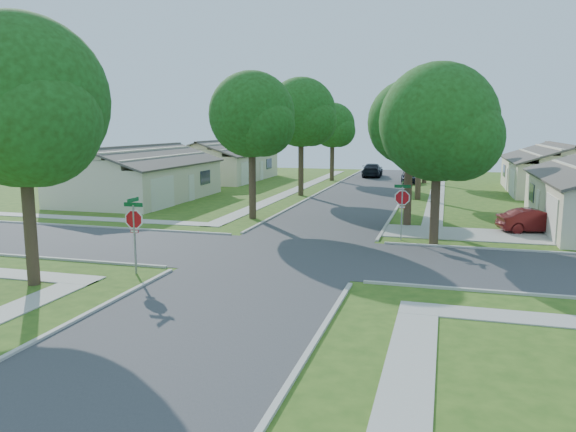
# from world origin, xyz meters

# --- Properties ---
(ground) EXTENTS (100.00, 100.00, 0.00)m
(ground) POSITION_xyz_m (0.00, 0.00, 0.00)
(ground) COLOR #2E5316
(ground) RESTS_ON ground
(road_ns) EXTENTS (7.00, 100.00, 0.02)m
(road_ns) POSITION_xyz_m (0.00, 0.00, 0.00)
(road_ns) COLOR #333335
(road_ns) RESTS_ON ground
(sidewalk_ne) EXTENTS (1.20, 40.00, 0.04)m
(sidewalk_ne) POSITION_xyz_m (6.10, 26.00, 0.02)
(sidewalk_ne) COLOR #9E9B91
(sidewalk_ne) RESTS_ON ground
(sidewalk_nw) EXTENTS (1.20, 40.00, 0.04)m
(sidewalk_nw) POSITION_xyz_m (-6.10, 26.00, 0.02)
(sidewalk_nw) COLOR #9E9B91
(sidewalk_nw) RESTS_ON ground
(driveway) EXTENTS (8.80, 3.60, 0.05)m
(driveway) POSITION_xyz_m (7.90, 7.10, 0.03)
(driveway) COLOR #9E9B91
(driveway) RESTS_ON ground
(stop_sign_sw) EXTENTS (1.05, 0.80, 2.98)m
(stop_sign_sw) POSITION_xyz_m (-4.70, -4.70, 2.03)
(stop_sign_sw) COLOR gray
(stop_sign_sw) RESTS_ON ground
(stop_sign_ne) EXTENTS (1.05, 0.80, 2.98)m
(stop_sign_ne) POSITION_xyz_m (4.70, 4.70, 2.03)
(stop_sign_ne) COLOR gray
(stop_sign_ne) RESTS_ON ground
(tree_e_near) EXTENTS (4.97, 4.80, 8.28)m
(tree_e_near) POSITION_xyz_m (4.75, 9.01, 5.64)
(tree_e_near) COLOR #38281C
(tree_e_near) RESTS_ON ground
(tree_e_mid) EXTENTS (5.59, 5.40, 9.21)m
(tree_e_mid) POSITION_xyz_m (4.76, 21.01, 6.25)
(tree_e_mid) COLOR #38281C
(tree_e_mid) RESTS_ON ground
(tree_e_far) EXTENTS (5.17, 5.00, 8.72)m
(tree_e_far) POSITION_xyz_m (4.75, 34.01, 5.98)
(tree_e_far) COLOR #38281C
(tree_e_far) RESTS_ON ground
(tree_w_near) EXTENTS (5.38, 5.20, 8.97)m
(tree_w_near) POSITION_xyz_m (-4.64, 9.01, 6.12)
(tree_w_near) COLOR #38281C
(tree_w_near) RESTS_ON ground
(tree_w_mid) EXTENTS (5.80, 5.60, 9.56)m
(tree_w_mid) POSITION_xyz_m (-4.64, 21.01, 6.49)
(tree_w_mid) COLOR #38281C
(tree_w_mid) RESTS_ON ground
(tree_w_far) EXTENTS (4.76, 4.60, 8.04)m
(tree_w_far) POSITION_xyz_m (-4.65, 34.01, 5.51)
(tree_w_far) COLOR #38281C
(tree_w_far) RESTS_ON ground
(tree_sw_corner) EXTENTS (6.21, 6.00, 9.55)m
(tree_sw_corner) POSITION_xyz_m (-7.44, -6.99, 6.26)
(tree_sw_corner) COLOR #38281C
(tree_sw_corner) RESTS_ON ground
(tree_ne_corner) EXTENTS (5.80, 5.60, 8.66)m
(tree_ne_corner) POSITION_xyz_m (6.36, 4.21, 5.59)
(tree_ne_corner) COLOR #38281C
(tree_ne_corner) RESTS_ON ground
(house_ne_far) EXTENTS (8.42, 13.60, 4.23)m
(house_ne_far) POSITION_xyz_m (15.99, 29.00, 1.52)
(house_ne_far) COLOR beige
(house_ne_far) RESTS_ON ground
(house_nw_near) EXTENTS (8.42, 13.60, 4.23)m
(house_nw_near) POSITION_xyz_m (-15.99, 15.00, 1.52)
(house_nw_near) COLOR beige
(house_nw_near) RESTS_ON ground
(house_nw_far) EXTENTS (8.42, 13.60, 4.23)m
(house_nw_far) POSITION_xyz_m (-15.99, 32.00, 1.52)
(house_nw_far) COLOR beige
(house_nw_far) RESTS_ON ground
(car_driveway) EXTENTS (4.11, 2.29, 1.28)m
(car_driveway) POSITION_xyz_m (11.50, 8.70, 0.64)
(car_driveway) COLOR #4A0F0F
(car_driveway) RESTS_ON ground
(car_curb_east) EXTENTS (1.86, 3.83, 1.26)m
(car_curb_east) POSITION_xyz_m (3.20, 33.58, 0.63)
(car_curb_east) COLOR black
(car_curb_east) RESTS_ON ground
(car_curb_west) EXTENTS (2.40, 5.30, 1.51)m
(car_curb_west) POSITION_xyz_m (-1.20, 39.58, 0.75)
(car_curb_west) COLOR black
(car_curb_west) RESTS_ON ground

